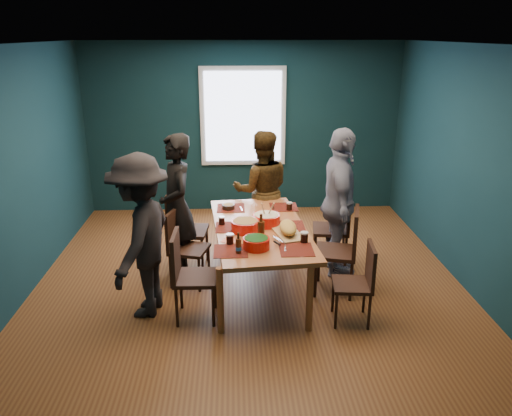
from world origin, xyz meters
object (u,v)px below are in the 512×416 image
Objects in this scene: chair_right_mid at (345,245)px; bowl_salad at (245,225)px; person_back at (262,190)px; cutting_board at (288,229)px; chair_left_near at (186,270)px; bowl_herbs at (256,243)px; chair_right_far at (338,223)px; dining_table at (260,233)px; chair_left_mid at (182,242)px; chair_left_far at (181,224)px; person_right at (339,204)px; person_far_left at (177,207)px; chair_right_near at (361,278)px; bowl_dumpling at (266,219)px; person_near_left at (141,236)px.

chair_right_mid is 1.13m from bowl_salad.
person_back reaches higher than cutting_board.
bowl_herbs is at bearing 3.96° from chair_left_near.
bowl_salad is (-1.18, -0.70, 0.26)m from chair_right_far.
dining_table is 0.93m from chair_left_mid.
chair_left_near is (0.17, -1.21, -0.03)m from chair_left_far.
person_back is at bearing 49.66° from person_right.
chair_left_far reaches higher than bowl_herbs.
bowl_salad is (0.79, -0.52, -0.05)m from person_far_left.
chair_left_far reaches higher than chair_left_near.
person_far_left is at bearing 92.65° from person_right.
chair_left_near is 0.58× the size of person_back.
chair_left_near reaches higher than bowl_herbs.
bowl_salad is at bearing 77.60° from person_back.
chair_left_mid is 0.79m from chair_left_near.
dining_table is 0.39m from cutting_board.
person_far_left reaches higher than chair_left_mid.
chair_left_mid is 0.56× the size of person_back.
person_far_left reaches higher than chair_right_near.
chair_right_mid is 3.22× the size of bowl_dumpling.
chair_right_far reaches higher than dining_table.
chair_left_far is 1.00× the size of chair_right_mid.
bowl_herbs is (-0.07, -0.59, 0.13)m from dining_table.
chair_right_near is 1.10m from bowl_herbs.
bowl_salad is (-1.10, 0.03, 0.24)m from chair_right_mid.
bowl_dumpling is at bearing 143.02° from chair_right_near.
chair_left_near reaches higher than bowl_salad.
chair_left_near is 1.11× the size of chair_right_near.
chair_left_near reaches higher than chair_left_mid.
person_right reaches higher than person_far_left.
chair_left_mid is 2.94× the size of bowl_salad.
bowl_herbs is (0.71, 0.03, 0.27)m from chair_left_near.
chair_right_far is (1.96, -0.02, -0.01)m from chair_left_far.
chair_left_far reaches higher than bowl_salad.
chair_right_far is at bearing 28.79° from bowl_dumpling.
bowl_dumpling reaches higher than chair_right_near.
chair_right_near is 2.72× the size of bowl_dumpling.
chair_right_mid is (-0.08, -0.72, 0.02)m from chair_right_far.
chair_right_mid is 1.12m from bowl_herbs.
cutting_board is (-0.73, -0.81, 0.25)m from chair_right_far.
chair_right_near is (0.97, -0.76, -0.19)m from dining_table.
dining_table is 1.21m from person_back.
cutting_board is at bearing -2.53° from chair_left_mid.
cutting_board is (0.36, 0.36, -0.00)m from bowl_herbs.
chair_left_mid is at bearing 159.27° from chair_right_near.
person_back is at bearing 109.56° from person_far_left.
chair_left_near is 0.83m from bowl_salad.
person_back is 0.94× the size of person_near_left.
chair_right_far is 0.57× the size of person_near_left.
person_far_left is at bearing 120.38° from chair_left_mid.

